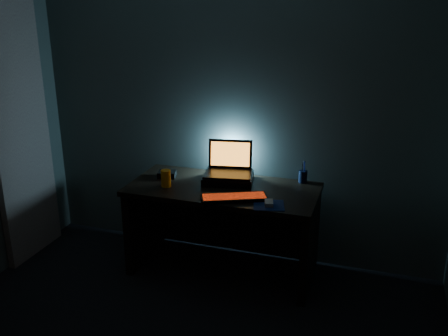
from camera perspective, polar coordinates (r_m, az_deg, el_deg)
name	(u,v)px	position (r m, az deg, el deg)	size (l,w,h in m)	color
room	(116,208)	(2.39, -12.25, -4.50)	(3.50, 4.00, 2.50)	black
desk	(225,214)	(4.10, 0.11, -5.28)	(1.50, 0.70, 0.75)	black
curtain	(20,127)	(4.48, -22.30, 4.32)	(0.06, 0.65, 2.30)	#B0A08D
riser	(228,178)	(4.05, 0.49, -1.19)	(0.40, 0.30, 0.06)	black
laptop	(229,166)	(4.07, 0.59, 0.25)	(0.42, 0.34, 0.26)	black
keyboard	(234,198)	(3.71, 1.16, -3.42)	(0.51, 0.34, 0.03)	black
mousepad	(269,205)	(3.63, 5.14, -4.25)	(0.22, 0.20, 0.00)	#0C1F54
mouse	(269,203)	(3.63, 5.15, -4.01)	(0.06, 0.10, 0.03)	gray
pen_cup	(303,177)	(4.09, 9.01, -0.97)	(0.07, 0.07, 0.10)	black
juice_glass	(166,178)	(3.97, -6.65, -1.17)	(0.08, 0.08, 0.13)	orange
router	(167,174)	(4.19, -6.53, -0.71)	(0.17, 0.14, 0.05)	black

